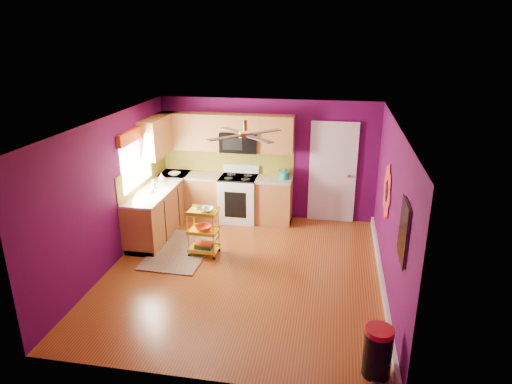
# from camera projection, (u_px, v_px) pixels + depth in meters

# --- Properties ---
(ground) EXTENTS (5.00, 5.00, 0.00)m
(ground) POSITION_uv_depth(u_px,v_px,m) (244.00, 272.00, 7.57)
(ground) COLOR brown
(ground) RESTS_ON ground
(room_envelope) EXTENTS (4.54, 5.04, 2.52)m
(room_envelope) POSITION_uv_depth(u_px,v_px,m) (245.00, 179.00, 7.02)
(room_envelope) COLOR #510948
(room_envelope) RESTS_ON ground
(lower_cabinets) EXTENTS (2.81, 2.31, 0.94)m
(lower_cabinets) POSITION_uv_depth(u_px,v_px,m) (197.00, 204.00, 9.33)
(lower_cabinets) COLOR #9B5D2A
(lower_cabinets) RESTS_ON ground
(electric_range) EXTENTS (0.76, 0.66, 1.13)m
(electric_range) POSITION_uv_depth(u_px,v_px,m) (239.00, 198.00, 9.51)
(electric_range) COLOR white
(electric_range) RESTS_ON ground
(upper_cabinetry) EXTENTS (2.80, 2.30, 1.26)m
(upper_cabinetry) POSITION_uv_depth(u_px,v_px,m) (204.00, 135.00, 9.18)
(upper_cabinetry) COLOR #9B5D2A
(upper_cabinetry) RESTS_ON ground
(left_window) EXTENTS (0.08, 1.35, 1.08)m
(left_window) POSITION_uv_depth(u_px,v_px,m) (136.00, 149.00, 8.32)
(left_window) COLOR white
(left_window) RESTS_ON ground
(panel_door) EXTENTS (0.95, 0.11, 2.15)m
(panel_door) POSITION_uv_depth(u_px,v_px,m) (333.00, 174.00, 9.29)
(panel_door) COLOR white
(panel_door) RESTS_ON ground
(right_wall_art) EXTENTS (0.04, 2.74, 1.04)m
(right_wall_art) POSITION_uv_depth(u_px,v_px,m) (394.00, 207.00, 6.41)
(right_wall_art) COLOR black
(right_wall_art) RESTS_ON ground
(ceiling_fan) EXTENTS (1.01, 1.01, 0.26)m
(ceiling_fan) POSITION_uv_depth(u_px,v_px,m) (245.00, 134.00, 6.99)
(ceiling_fan) COLOR #BF8C3F
(ceiling_fan) RESTS_ON ground
(shag_rug) EXTENTS (1.04, 1.67, 0.02)m
(shag_rug) POSITION_uv_depth(u_px,v_px,m) (180.00, 251.00, 8.28)
(shag_rug) COLOR black
(shag_rug) RESTS_ON ground
(rolling_cart) EXTENTS (0.53, 0.40, 0.93)m
(rolling_cart) POSITION_uv_depth(u_px,v_px,m) (204.00, 230.00, 8.01)
(rolling_cart) COLOR yellow
(rolling_cart) RESTS_ON ground
(trash_can) EXTENTS (0.39, 0.40, 0.63)m
(trash_can) POSITION_uv_depth(u_px,v_px,m) (378.00, 352.00, 5.24)
(trash_can) COLOR black
(trash_can) RESTS_ON ground
(teal_kettle) EXTENTS (0.18, 0.18, 0.21)m
(teal_kettle) POSITION_uv_depth(u_px,v_px,m) (285.00, 175.00, 9.19)
(teal_kettle) COLOR #159F92
(teal_kettle) RESTS_ON lower_cabinets
(toaster) EXTENTS (0.22, 0.15, 0.18)m
(toaster) POSITION_uv_depth(u_px,v_px,m) (284.00, 173.00, 9.30)
(toaster) COLOR beige
(toaster) RESTS_ON lower_cabinets
(soap_bottle_a) EXTENTS (0.08, 0.08, 0.17)m
(soap_bottle_a) POSITION_uv_depth(u_px,v_px,m) (153.00, 184.00, 8.66)
(soap_bottle_a) COLOR #EA3F72
(soap_bottle_a) RESTS_ON lower_cabinets
(soap_bottle_b) EXTENTS (0.13, 0.13, 0.17)m
(soap_bottle_b) POSITION_uv_depth(u_px,v_px,m) (162.00, 177.00, 9.08)
(soap_bottle_b) COLOR white
(soap_bottle_b) RESTS_ON lower_cabinets
(counter_dish) EXTENTS (0.24, 0.24, 0.06)m
(counter_dish) POSITION_uv_depth(u_px,v_px,m) (175.00, 174.00, 9.46)
(counter_dish) COLOR white
(counter_dish) RESTS_ON lower_cabinets
(counter_cup) EXTENTS (0.11, 0.11, 0.09)m
(counter_cup) POSITION_uv_depth(u_px,v_px,m) (151.00, 191.00, 8.42)
(counter_cup) COLOR white
(counter_cup) RESTS_ON lower_cabinets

